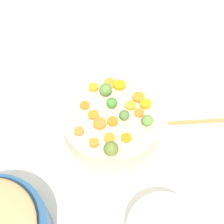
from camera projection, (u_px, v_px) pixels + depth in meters
name	position (u px, v px, depth m)	size (l,w,h in m)	color
tabletop	(108.00, 131.00, 0.93)	(2.40, 2.40, 0.02)	white
serving_bowl_carrots	(112.00, 122.00, 0.89)	(0.29, 0.29, 0.08)	#BCB18F
carrot_slice_0	(94.00, 87.00, 0.91)	(0.03, 0.03, 0.01)	orange
carrot_slice_1	(113.00, 121.00, 0.84)	(0.03, 0.03, 0.01)	orange
carrot_slice_2	(110.00, 83.00, 0.93)	(0.04, 0.04, 0.01)	orange
carrot_slice_3	(119.00, 85.00, 0.92)	(0.04, 0.04, 0.01)	orange
carrot_slice_4	(138.00, 97.00, 0.89)	(0.04, 0.04, 0.01)	orange
carrot_slice_5	(79.00, 131.00, 0.82)	(0.03, 0.03, 0.01)	orange
carrot_slice_6	(109.00, 138.00, 0.81)	(0.03, 0.03, 0.01)	orange
carrot_slice_7	(85.00, 105.00, 0.87)	(0.03, 0.03, 0.01)	orange
carrot_slice_8	(131.00, 106.00, 0.87)	(0.03, 0.03, 0.01)	orange
carrot_slice_9	(145.00, 104.00, 0.87)	(0.03, 0.03, 0.01)	orange
carrot_slice_10	(126.00, 138.00, 0.81)	(0.03, 0.03, 0.01)	orange
carrot_slice_11	(93.00, 115.00, 0.85)	(0.03, 0.03, 0.01)	orange
carrot_slice_12	(139.00, 113.00, 0.86)	(0.03, 0.03, 0.01)	orange
carrot_slice_13	(100.00, 123.00, 0.83)	(0.04, 0.04, 0.01)	orange
carrot_slice_14	(94.00, 143.00, 0.80)	(0.03, 0.03, 0.01)	orange
brussels_sprout_0	(112.00, 103.00, 0.86)	(0.03, 0.03, 0.03)	#427E2E
brussels_sprout_1	(124.00, 115.00, 0.84)	(0.03, 0.03, 0.03)	#4B7034
brussels_sprout_2	(111.00, 149.00, 0.77)	(0.04, 0.04, 0.04)	#5B6E2B
brussels_sprout_3	(147.00, 121.00, 0.83)	(0.03, 0.03, 0.03)	#5C8939
brussels_sprout_4	(106.00, 90.00, 0.89)	(0.04, 0.04, 0.04)	#577C36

